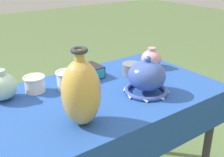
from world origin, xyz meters
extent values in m
cylinder|color=#38383D|center=(0.52, -0.29, 0.36)|extent=(0.04, 0.04, 0.72)
cylinder|color=#38383D|center=(0.52, 0.29, 0.36)|extent=(0.04, 0.04, 0.72)
cube|color=#38383D|center=(0.00, 0.00, 0.74)|extent=(1.15, 0.68, 0.03)
cube|color=#234C9E|center=(0.00, 0.00, 0.75)|extent=(1.17, 0.70, 0.01)
cube|color=#234C9E|center=(0.00, -0.35, 0.66)|extent=(1.17, 0.01, 0.20)
ellipsoid|color=gold|center=(-0.23, -0.19, 0.89)|extent=(0.15, 0.15, 0.27)
cylinder|color=gold|center=(-0.23, -0.19, 1.04)|extent=(0.04, 0.04, 0.04)
torus|color=#2D2D33|center=(-0.23, -0.19, 1.06)|extent=(0.07, 0.07, 0.02)
torus|color=#3851A8|center=(0.17, -0.13, 0.77)|extent=(0.21, 0.21, 0.02)
ellipsoid|color=#3851A8|center=(0.17, -0.13, 0.85)|extent=(0.18, 0.18, 0.15)
sphere|color=#3851A8|center=(0.17, -0.13, 0.93)|extent=(0.03, 0.03, 0.03)
cone|color=white|center=(0.28, -0.13, 0.77)|extent=(0.01, 0.03, 0.02)
cone|color=white|center=(0.24, -0.06, 0.77)|extent=(0.03, 0.03, 0.02)
cone|color=white|center=(0.17, -0.03, 0.77)|extent=(0.03, 0.01, 0.02)
cone|color=white|center=(0.09, -0.06, 0.77)|extent=(0.03, 0.03, 0.02)
cone|color=white|center=(0.06, -0.13, 0.77)|extent=(0.01, 0.03, 0.02)
cone|color=white|center=(0.09, -0.21, 0.77)|extent=(0.03, 0.03, 0.02)
cone|color=white|center=(0.17, -0.24, 0.77)|extent=(0.03, 0.01, 0.02)
cone|color=white|center=(0.24, -0.21, 0.77)|extent=(0.03, 0.03, 0.02)
cube|color=#232328|center=(0.03, 0.20, 0.79)|extent=(0.17, 0.14, 0.06)
cube|color=teal|center=(0.04, 0.13, 0.79)|extent=(0.15, 0.01, 0.05)
cylinder|color=white|center=(-0.12, 0.14, 0.80)|extent=(0.10, 0.10, 0.09)
torus|color=white|center=(-0.12, 0.14, 0.85)|extent=(0.11, 0.11, 0.01)
ellipsoid|color=#A8CCB7|center=(-0.42, 0.21, 0.82)|extent=(0.14, 0.14, 0.13)
ellipsoid|color=#D19399|center=(0.44, 0.11, 0.81)|extent=(0.12, 0.12, 0.11)
cylinder|color=#D19399|center=(0.44, 0.11, 0.87)|extent=(0.05, 0.05, 0.02)
cylinder|color=slate|center=(0.27, 0.09, 0.79)|extent=(0.11, 0.11, 0.06)
cylinder|color=white|center=(-0.27, 0.20, 0.80)|extent=(0.10, 0.10, 0.08)
torus|color=white|center=(-0.27, 0.20, 0.83)|extent=(0.11, 0.11, 0.01)
camera|label=1|loc=(-0.70, -1.04, 1.36)|focal=45.00mm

